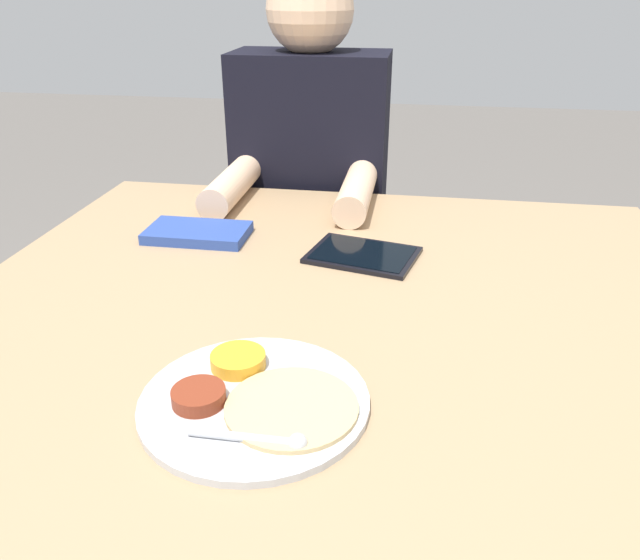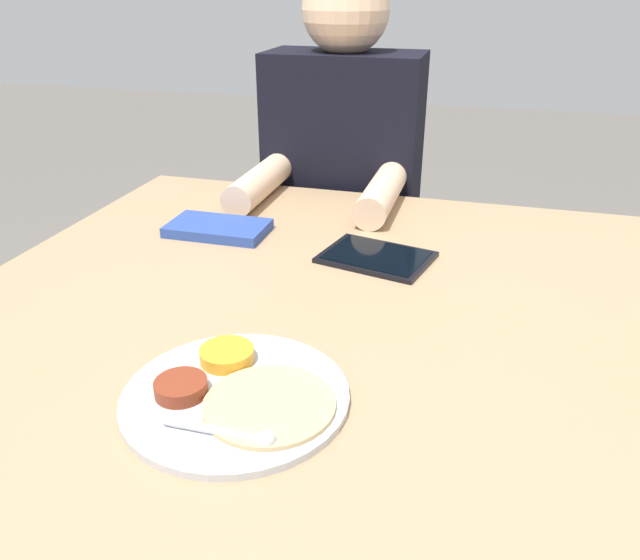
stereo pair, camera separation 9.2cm
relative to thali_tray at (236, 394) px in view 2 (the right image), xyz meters
name	(u,v)px [view 2 (the right image)]	position (x,y,z in m)	size (l,w,h in m)	color
dining_table	(333,487)	(0.05, 0.27, -0.40)	(1.21, 1.10, 0.78)	#9E7F5B
thali_tray	(236,394)	(0.00, 0.00, 0.00)	(0.28, 0.28, 0.03)	#B7BABF
red_notebook	(218,229)	(-0.24, 0.50, 0.00)	(0.20, 0.11, 0.02)	silver
tablet_device	(376,257)	(0.08, 0.45, 0.00)	(0.22, 0.18, 0.01)	black
person_diner	(342,237)	(-0.10, 0.95, -0.18)	(0.38, 0.48, 1.27)	black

